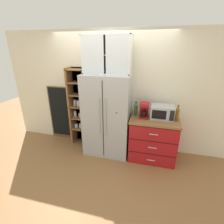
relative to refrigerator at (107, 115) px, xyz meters
name	(u,v)px	position (x,y,z in m)	size (l,w,h in m)	color
ground_plane	(107,151)	(0.00, -0.04, -0.86)	(10.66, 10.66, 0.00)	olive
wall_back_cream	(112,92)	(0.00, 0.36, 0.41)	(4.96, 0.10, 2.55)	silver
refrigerator	(107,115)	(0.00, 0.00, 0.00)	(0.95, 0.65, 1.72)	#ADAFB5
pantry_shelf_column	(80,107)	(-0.73, 0.23, 0.05)	(0.47, 0.31, 1.80)	brown
counter_cabinet	(153,138)	(0.97, 0.00, -0.41)	(0.94, 0.66, 0.90)	#A8161C
microwave	(162,112)	(1.09, 0.05, 0.17)	(0.44, 0.33, 0.26)	#ADAFB5
coffee_maker	(144,110)	(0.75, 0.00, 0.19)	(0.17, 0.20, 0.31)	#A8161C
mug_red	(155,117)	(0.97, -0.04, 0.08)	(0.11, 0.07, 0.09)	red
bottle_amber	(177,113)	(1.37, 0.03, 0.17)	(0.07, 0.07, 0.30)	brown
bottle_green	(136,109)	(0.58, 0.06, 0.17)	(0.07, 0.07, 0.29)	#285B33
upper_cabinet	(107,55)	(0.00, 0.05, 1.21)	(0.91, 0.32, 0.69)	silver
chalkboard_menu	(61,113)	(-1.28, 0.29, -0.19)	(0.60, 0.04, 1.34)	brown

